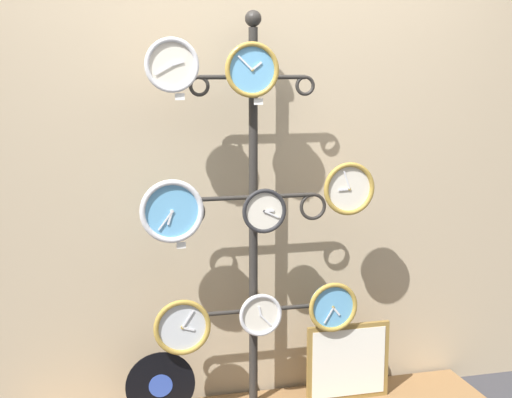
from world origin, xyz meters
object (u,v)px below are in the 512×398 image
(clock_top_left, at_px, (172,65))
(clock_top_center, at_px, (252,70))
(display_stand, at_px, (253,275))
(clock_bottom_center, at_px, (260,315))
(clock_bottom_left, at_px, (182,327))
(clock_middle_left, at_px, (172,211))
(vinyl_record, at_px, (161,386))
(clock_bottom_right, at_px, (333,307))
(clock_middle_center, at_px, (264,211))
(clock_middle_right, at_px, (349,189))
(picture_frame, at_px, (348,362))

(clock_top_left, bearing_deg, clock_top_center, 2.47)
(display_stand, xyz_separation_m, clock_bottom_center, (0.01, -0.07, -0.16))
(clock_top_center, relative_size, clock_bottom_left, 0.92)
(display_stand, relative_size, clock_top_center, 7.91)
(display_stand, height_order, clock_middle_left, display_stand)
(vinyl_record, bearing_deg, clock_bottom_right, -3.28)
(clock_bottom_center, bearing_deg, clock_middle_center, -31.24)
(clock_middle_left, height_order, clock_bottom_right, clock_middle_left)
(display_stand, xyz_separation_m, clock_bottom_left, (-0.34, -0.08, -0.19))
(clock_middle_right, bearing_deg, clock_top_center, 178.10)
(clock_bottom_right, bearing_deg, clock_middle_left, -179.28)
(clock_middle_left, bearing_deg, clock_bottom_left, 28.92)
(vinyl_record, height_order, picture_frame, picture_frame)
(clock_middle_left, bearing_deg, clock_middle_right, -0.39)
(display_stand, xyz_separation_m, clock_middle_right, (0.41, -0.11, 0.40))
(clock_top_left, relative_size, clock_bottom_center, 1.13)
(clock_middle_left, relative_size, picture_frame, 0.67)
(clock_bottom_left, relative_size, clock_bottom_right, 1.08)
(clock_middle_right, bearing_deg, clock_top_left, 180.00)
(clock_middle_right, relative_size, vinyl_record, 0.77)
(display_stand, relative_size, picture_frame, 4.58)
(clock_bottom_right, bearing_deg, display_stand, 165.68)
(clock_middle_left, height_order, picture_frame, clock_middle_left)
(clock_middle_center, bearing_deg, picture_frame, 1.62)
(display_stand, xyz_separation_m, vinyl_record, (-0.44, -0.05, -0.47))
(clock_middle_center, height_order, clock_middle_right, clock_middle_right)
(clock_bottom_center, relative_size, vinyl_record, 0.63)
(display_stand, bearing_deg, clock_top_left, -164.07)
(clock_middle_right, bearing_deg, clock_middle_left, 179.61)
(clock_middle_left, relative_size, clock_middle_right, 1.14)
(clock_top_left, relative_size, clock_middle_left, 0.82)
(display_stand, height_order, vinyl_record, display_stand)
(picture_frame, bearing_deg, clock_bottom_left, -179.43)
(clock_middle_center, height_order, vinyl_record, clock_middle_center)
(clock_middle_center, xyz_separation_m, clock_bottom_right, (0.33, -0.01, -0.47))
(clock_middle_right, distance_m, clock_bottom_left, 0.96)
(clock_top_center, height_order, clock_middle_right, clock_top_center)
(clock_bottom_right, distance_m, vinyl_record, 0.86)
(vinyl_record, bearing_deg, clock_top_left, -40.43)
(display_stand, distance_m, clock_bottom_right, 0.40)
(picture_frame, bearing_deg, clock_bottom_right, -167.88)
(display_stand, xyz_separation_m, clock_top_left, (-0.37, -0.11, 0.94))
(display_stand, relative_size, clock_bottom_right, 7.90)
(clock_top_left, relative_size, clock_bottom_right, 0.96)
(clock_top_left, distance_m, clock_bottom_right, 1.31)
(clock_middle_center, height_order, picture_frame, clock_middle_center)
(clock_bottom_left, bearing_deg, clock_middle_center, -0.62)
(clock_middle_left, height_order, clock_middle_right, clock_middle_right)
(clock_middle_center, bearing_deg, clock_top_left, -176.78)
(clock_middle_right, xyz_separation_m, clock_bottom_center, (-0.40, 0.03, -0.57))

